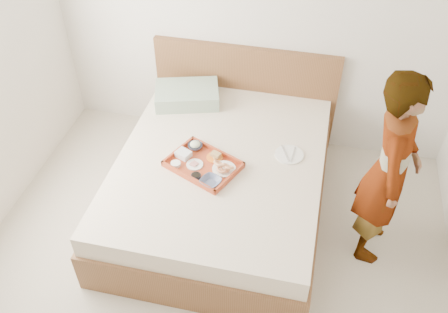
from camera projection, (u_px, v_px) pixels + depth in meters
name	position (u px, v px, depth m)	size (l,w,h in m)	color
ground	(196.00, 312.00, 3.37)	(3.50, 4.00, 0.01)	#C1B4A3
wall_back	(256.00, 7.00, 3.94)	(3.50, 0.01, 2.60)	silver
bed	(221.00, 183.00, 3.92)	(1.65, 2.00, 0.53)	brown
headboard	(245.00, 93.00, 4.48)	(1.65, 0.06, 0.95)	brown
pillow	(187.00, 95.00, 4.26)	(0.54, 0.37, 0.13)	#A4B4A4
tray	(203.00, 164.00, 3.66)	(0.51, 0.37, 0.05)	#AD3B1E
prawn_plate	(224.00, 169.00, 3.63)	(0.18, 0.18, 0.01)	white
navy_bowl_big	(211.00, 182.00, 3.52)	(0.14, 0.14, 0.04)	#1A1E44
sauce_dish	(196.00, 176.00, 3.56)	(0.07, 0.07, 0.03)	black
meat_plate	(195.00, 165.00, 3.67)	(0.13, 0.13, 0.01)	white
bread_plate	(215.00, 157.00, 3.73)	(0.12, 0.12, 0.01)	orange
salad_bowl	(195.00, 146.00, 3.80)	(0.11, 0.11, 0.04)	#1A1E44
plastic_tub	(183.00, 154.00, 3.73)	(0.11, 0.09, 0.05)	silver
cheese_round	(176.00, 164.00, 3.66)	(0.07, 0.07, 0.03)	white
dinner_plate	(289.00, 155.00, 3.77)	(0.22, 0.22, 0.01)	white
person	(389.00, 171.00, 3.30)	(0.56, 0.37, 1.54)	beige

